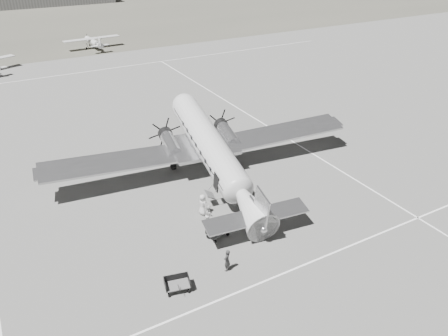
% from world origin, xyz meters
% --- Properties ---
extents(ground, '(260.00, 260.00, 0.00)m').
position_xyz_m(ground, '(0.00, 0.00, 0.00)').
color(ground, slate).
rests_on(ground, ground).
extents(taxi_line_near, '(60.00, 0.15, 0.01)m').
position_xyz_m(taxi_line_near, '(0.00, -14.00, 0.01)').
color(taxi_line_near, white).
rests_on(taxi_line_near, ground).
extents(taxi_line_right, '(0.15, 80.00, 0.01)m').
position_xyz_m(taxi_line_right, '(12.00, 0.00, 0.01)').
color(taxi_line_right, white).
rests_on(taxi_line_right, ground).
extents(taxi_line_horizon, '(90.00, 0.15, 0.01)m').
position_xyz_m(taxi_line_horizon, '(0.00, 40.00, 0.01)').
color(taxi_line_horizon, white).
rests_on(taxi_line_horizon, ground).
extents(grass_infield, '(260.00, 90.00, 0.01)m').
position_xyz_m(grass_infield, '(0.00, 95.00, 0.00)').
color(grass_infield, '#575549').
rests_on(grass_infield, ground).
extents(dc3_airliner, '(31.84, 23.86, 5.65)m').
position_xyz_m(dc3_airliner, '(0.62, -0.79, 2.83)').
color(dc3_airliner, silver).
rests_on(dc3_airliner, ground).
extents(light_plane_right, '(11.36, 9.46, 2.24)m').
position_xyz_m(light_plane_right, '(4.10, 54.98, 1.12)').
color(light_plane_right, silver).
rests_on(light_plane_right, ground).
extents(baggage_cart_near, '(1.94, 1.58, 0.95)m').
position_xyz_m(baggage_cart_near, '(-3.03, -8.39, 0.48)').
color(baggage_cart_near, '#5C5C5C').
rests_on(baggage_cart_near, ground).
extents(baggage_cart_far, '(1.88, 1.51, 0.94)m').
position_xyz_m(baggage_cart_far, '(-7.87, -11.97, 0.47)').
color(baggage_cart_far, '#5C5C5C').
rests_on(baggage_cart_far, ground).
extents(ground_crew, '(0.72, 0.66, 1.65)m').
position_xyz_m(ground_crew, '(-4.21, -11.87, 0.82)').
color(ground_crew, '#2D2D2D').
rests_on(ground_crew, ground).
extents(ramp_agent, '(0.81, 0.94, 1.68)m').
position_xyz_m(ramp_agent, '(-2.83, -6.60, 0.84)').
color(ramp_agent, '#BCBBB9').
rests_on(ramp_agent, ground).
extents(passenger, '(0.77, 0.99, 1.80)m').
position_xyz_m(passenger, '(-2.67, -5.21, 0.90)').
color(passenger, silver).
rests_on(passenger, ground).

